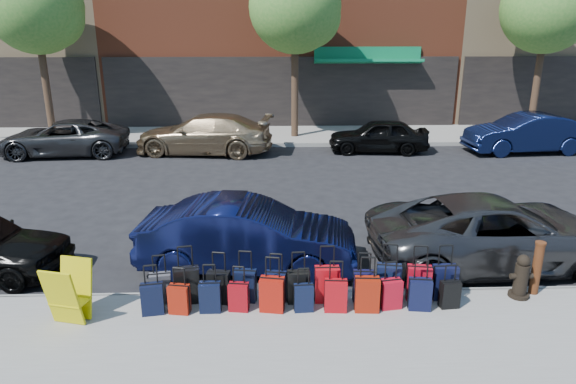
{
  "coord_description": "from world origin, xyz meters",
  "views": [
    {
      "loc": [
        -0.49,
        -12.75,
        4.69
      ],
      "look_at": [
        -0.14,
        -1.5,
        1.08
      ],
      "focal_mm": 32.0,
      "sensor_mm": 36.0,
      "label": 1
    }
  ],
  "objects_px": {
    "bollard": "(537,267)",
    "car_near_2": "(496,232)",
    "suitcase_front_5": "(298,287)",
    "tree_center": "(299,9)",
    "car_far_1": "(204,134)",
    "car_far_0": "(63,138)",
    "tree_right": "(551,10)",
    "display_rack": "(69,293)",
    "fire_hydrant": "(521,278)",
    "car_near_1": "(248,236)",
    "tree_left": "(39,9)",
    "car_far_3": "(526,133)",
    "car_far_2": "(378,136)"
  },
  "relations": [
    {
      "from": "bollard",
      "to": "car_near_2",
      "type": "distance_m",
      "value": 1.51
    },
    {
      "from": "suitcase_front_5",
      "to": "car_near_2",
      "type": "bearing_deg",
      "value": 19.88
    },
    {
      "from": "tree_center",
      "to": "suitcase_front_5",
      "type": "relative_size",
      "value": 7.87
    },
    {
      "from": "suitcase_front_5",
      "to": "car_far_1",
      "type": "xyz_separation_m",
      "value": [
        -3.07,
        11.79,
        0.33
      ]
    },
    {
      "from": "car_far_0",
      "to": "bollard",
      "type": "bearing_deg",
      "value": 43.94
    },
    {
      "from": "tree_right",
      "to": "display_rack",
      "type": "distance_m",
      "value": 21.56
    },
    {
      "from": "tree_right",
      "to": "car_far_0",
      "type": "distance_m",
      "value": 20.39
    },
    {
      "from": "fire_hydrant",
      "to": "car_far_0",
      "type": "xyz_separation_m",
      "value": [
        -12.36,
        11.64,
        0.15
      ]
    },
    {
      "from": "car_near_1",
      "to": "display_rack",
      "type": "bearing_deg",
      "value": 133.61
    },
    {
      "from": "display_rack",
      "to": "suitcase_front_5",
      "type": "bearing_deg",
      "value": 22.14
    },
    {
      "from": "tree_left",
      "to": "car_far_1",
      "type": "xyz_separation_m",
      "value": [
        6.72,
        -2.56,
        -4.65
      ]
    },
    {
      "from": "car_far_1",
      "to": "car_far_3",
      "type": "bearing_deg",
      "value": 96.51
    },
    {
      "from": "fire_hydrant",
      "to": "display_rack",
      "type": "relative_size",
      "value": 0.8
    },
    {
      "from": "car_far_1",
      "to": "car_far_3",
      "type": "height_order",
      "value": "car_far_1"
    },
    {
      "from": "suitcase_front_5",
      "to": "car_far_0",
      "type": "xyz_separation_m",
      "value": [
        -8.45,
        11.7,
        0.23
      ]
    },
    {
      "from": "fire_hydrant",
      "to": "display_rack",
      "type": "bearing_deg",
      "value": -177.62
    },
    {
      "from": "tree_right",
      "to": "display_rack",
      "type": "xyz_separation_m",
      "value": [
        -14.9,
        -14.83,
        -4.77
      ]
    },
    {
      "from": "bollard",
      "to": "car_far_0",
      "type": "distance_m",
      "value": 17.13
    },
    {
      "from": "tree_left",
      "to": "car_far_1",
      "type": "relative_size",
      "value": 1.38
    },
    {
      "from": "tree_right",
      "to": "car_far_3",
      "type": "bearing_deg",
      "value": -121.5
    },
    {
      "from": "suitcase_front_5",
      "to": "display_rack",
      "type": "bearing_deg",
      "value": -174.92
    },
    {
      "from": "tree_center",
      "to": "car_near_2",
      "type": "relative_size",
      "value": 1.41
    },
    {
      "from": "tree_left",
      "to": "fire_hydrant",
      "type": "relative_size",
      "value": 9.08
    },
    {
      "from": "fire_hydrant",
      "to": "bollard",
      "type": "bearing_deg",
      "value": 18.27
    },
    {
      "from": "tree_right",
      "to": "bollard",
      "type": "xyz_separation_m",
      "value": [
        -6.97,
        -14.17,
        -4.75
      ]
    },
    {
      "from": "car_far_0",
      "to": "car_far_2",
      "type": "distance_m",
      "value": 12.18
    },
    {
      "from": "tree_left",
      "to": "car_near_1",
      "type": "height_order",
      "value": "tree_left"
    },
    {
      "from": "tree_right",
      "to": "car_far_3",
      "type": "distance_m",
      "value": 5.71
    },
    {
      "from": "display_rack",
      "to": "car_far_1",
      "type": "distance_m",
      "value": 12.29
    },
    {
      "from": "suitcase_front_5",
      "to": "car_near_2",
      "type": "relative_size",
      "value": 0.18
    },
    {
      "from": "suitcase_front_5",
      "to": "display_rack",
      "type": "xyz_separation_m",
      "value": [
        -3.7,
        -0.48,
        0.2
      ]
    },
    {
      "from": "bollard",
      "to": "car_far_3",
      "type": "distance_m",
      "value": 12.5
    },
    {
      "from": "car_far_3",
      "to": "car_far_1",
      "type": "bearing_deg",
      "value": -95.63
    },
    {
      "from": "tree_center",
      "to": "car_far_1",
      "type": "height_order",
      "value": "tree_center"
    },
    {
      "from": "car_near_2",
      "to": "car_far_3",
      "type": "bearing_deg",
      "value": -32.41
    },
    {
      "from": "tree_left",
      "to": "tree_center",
      "type": "height_order",
      "value": "same"
    },
    {
      "from": "car_far_0",
      "to": "car_far_2",
      "type": "xyz_separation_m",
      "value": [
        12.18,
        0.09,
        -0.01
      ]
    },
    {
      "from": "display_rack",
      "to": "car_far_0",
      "type": "height_order",
      "value": "car_far_0"
    },
    {
      "from": "car_far_0",
      "to": "car_far_1",
      "type": "xyz_separation_m",
      "value": [
        5.37,
        0.09,
        0.1
      ]
    },
    {
      "from": "tree_center",
      "to": "car_far_2",
      "type": "xyz_separation_m",
      "value": [
        3.03,
        -2.56,
        -4.76
      ]
    },
    {
      "from": "display_rack",
      "to": "tree_left",
      "type": "bearing_deg",
      "value": 127.03
    },
    {
      "from": "car_near_2",
      "to": "car_far_0",
      "type": "height_order",
      "value": "car_near_2"
    },
    {
      "from": "tree_left",
      "to": "fire_hydrant",
      "type": "height_order",
      "value": "tree_left"
    },
    {
      "from": "fire_hydrant",
      "to": "tree_center",
      "type": "bearing_deg",
      "value": 100.93
    },
    {
      "from": "fire_hydrant",
      "to": "bollard",
      "type": "relative_size",
      "value": 0.81
    },
    {
      "from": "tree_left",
      "to": "car_far_0",
      "type": "bearing_deg",
      "value": -63.0
    },
    {
      "from": "fire_hydrant",
      "to": "car_far_3",
      "type": "distance_m",
      "value": 12.74
    },
    {
      "from": "display_rack",
      "to": "car_near_2",
      "type": "xyz_separation_m",
      "value": [
        7.83,
        2.17,
        0.07
      ]
    },
    {
      "from": "display_rack",
      "to": "car_far_0",
      "type": "bearing_deg",
      "value": 125.97
    },
    {
      "from": "car_near_1",
      "to": "car_far_3",
      "type": "height_order",
      "value": "car_far_3"
    }
  ]
}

